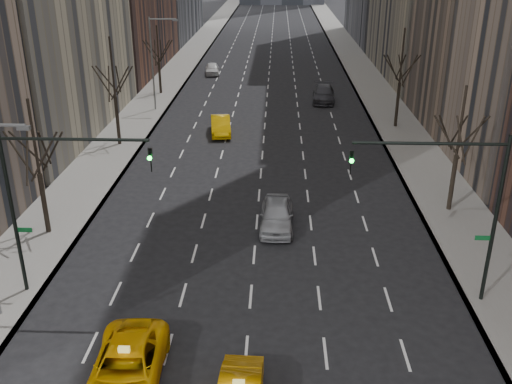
# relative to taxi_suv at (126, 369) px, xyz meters

# --- Properties ---
(sidewalk_left) EXTENTS (4.50, 320.00, 0.15)m
(sidewalk_left) POSITION_rel_taxi_suv_xyz_m (-7.87, 64.16, -0.71)
(sidewalk_left) COLOR slate
(sidewalk_left) RESTS_ON ground
(sidewalk_right) EXTENTS (4.50, 320.00, 0.15)m
(sidewalk_right) POSITION_rel_taxi_suv_xyz_m (16.63, 64.16, -0.71)
(sidewalk_right) COLOR slate
(sidewalk_right) RESTS_ON ground
(tree_lw_b) EXTENTS (3.36, 3.50, 7.82)m
(tree_lw_b) POSITION_rel_taxi_suv_xyz_m (-7.62, 12.16, 2.93)
(tree_lw_b) COLOR black
(tree_lw_b) RESTS_ON ground
(tree_lw_c) EXTENTS (3.36, 3.50, 8.74)m
(tree_lw_c) POSITION_rel_taxi_suv_xyz_m (-7.62, 28.16, 3.25)
(tree_lw_c) COLOR black
(tree_lw_c) RESTS_ON ground
(tree_lw_d) EXTENTS (3.36, 3.50, 7.36)m
(tree_lw_d) POSITION_rel_taxi_suv_xyz_m (-7.62, 46.16, 2.77)
(tree_lw_d) COLOR black
(tree_lw_d) RESTS_ON ground
(tree_rw_b) EXTENTS (3.36, 3.50, 7.82)m
(tree_rw_b) POSITION_rel_taxi_suv_xyz_m (16.38, 16.16, 2.93)
(tree_rw_b) COLOR black
(tree_rw_b) RESTS_ON ground
(tree_rw_c) EXTENTS (3.36, 3.50, 8.74)m
(tree_rw_c) POSITION_rel_taxi_suv_xyz_m (16.38, 34.16, 3.25)
(tree_rw_c) COLOR black
(tree_rw_c) RESTS_ON ground
(traffic_mast_left) EXTENTS (6.69, 0.39, 8.00)m
(traffic_mast_left) POSITION_rel_taxi_suv_xyz_m (-4.73, 6.15, 4.70)
(traffic_mast_left) COLOR black
(traffic_mast_left) RESTS_ON ground
(traffic_mast_right) EXTENTS (6.69, 0.39, 8.00)m
(traffic_mast_right) POSITION_rel_taxi_suv_xyz_m (13.48, 6.15, 4.70)
(traffic_mast_right) COLOR black
(traffic_mast_right) RESTS_ON ground
(streetlight_far) EXTENTS (2.83, 0.22, 9.00)m
(streetlight_far) POSITION_rel_taxi_suv_xyz_m (-6.46, 39.16, 4.83)
(streetlight_far) COLOR slate
(streetlight_far) RESTS_ON ground
(taxi_suv) EXTENTS (2.85, 5.78, 1.58)m
(taxi_suv) POSITION_rel_taxi_suv_xyz_m (0.00, 0.00, 0.00)
(taxi_suv) COLOR #FBB605
(taxi_suv) RESTS_ON ground
(silver_sedan_ahead) EXTENTS (2.02, 4.84, 1.64)m
(silver_sedan_ahead) POSITION_rel_taxi_suv_xyz_m (5.56, 13.48, 0.03)
(silver_sedan_ahead) COLOR #97999E
(silver_sedan_ahead) RESTS_ON ground
(far_taxi) EXTENTS (2.24, 4.91, 1.56)m
(far_taxi) POSITION_rel_taxi_suv_xyz_m (0.54, 31.55, -0.01)
(far_taxi) COLOR #F2B205
(far_taxi) RESTS_ON ground
(far_suv_grey) EXTENTS (2.68, 5.78, 1.63)m
(far_suv_grey) POSITION_rel_taxi_suv_xyz_m (10.46, 43.53, 0.03)
(far_suv_grey) COLOR #333238
(far_suv_grey) RESTS_ON ground
(far_car_white) EXTENTS (2.18, 4.43, 1.45)m
(far_car_white) POSITION_rel_taxi_suv_xyz_m (-2.98, 57.08, -0.06)
(far_car_white) COLOR silver
(far_car_white) RESTS_ON ground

